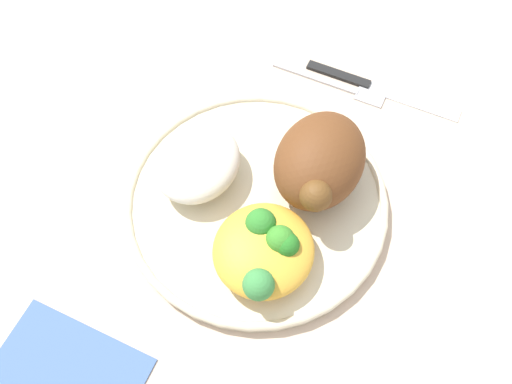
# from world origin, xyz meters

# --- Properties ---
(ground_plane) EXTENTS (2.00, 2.00, 0.00)m
(ground_plane) POSITION_xyz_m (0.00, 0.00, 0.00)
(ground_plane) COLOR beige
(plate) EXTENTS (0.27, 0.27, 0.02)m
(plate) POSITION_xyz_m (0.00, 0.00, 0.01)
(plate) COLOR beige
(plate) RESTS_ON ground_plane
(roasted_chicken) EXTENTS (0.12, 0.09, 0.07)m
(roasted_chicken) POSITION_xyz_m (-0.04, 0.05, 0.05)
(roasted_chicken) COLOR brown
(roasted_chicken) RESTS_ON plate
(rice_pile) EXTENTS (0.10, 0.09, 0.04)m
(rice_pile) POSITION_xyz_m (0.00, -0.07, 0.04)
(rice_pile) COLOR white
(rice_pile) RESTS_ON plate
(mac_cheese_with_broccoli) EXTENTS (0.10, 0.10, 0.05)m
(mac_cheese_with_broccoli) POSITION_xyz_m (0.06, 0.04, 0.04)
(mac_cheese_with_broccoli) COLOR gold
(mac_cheese_with_broccoli) RESTS_ON plate
(fork) EXTENTS (0.02, 0.14, 0.01)m
(fork) POSITION_xyz_m (-0.19, 0.02, 0.00)
(fork) COLOR #B2B2B7
(fork) RESTS_ON ground_plane
(knife) EXTENTS (0.02, 0.19, 0.01)m
(knife) POSITION_xyz_m (-0.20, 0.05, 0.00)
(knife) COLOR black
(knife) RESTS_ON ground_plane
(napkin) EXTENTS (0.08, 0.14, 0.00)m
(napkin) POSITION_xyz_m (0.22, -0.08, 0.00)
(napkin) COLOR #47669E
(napkin) RESTS_ON ground_plane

